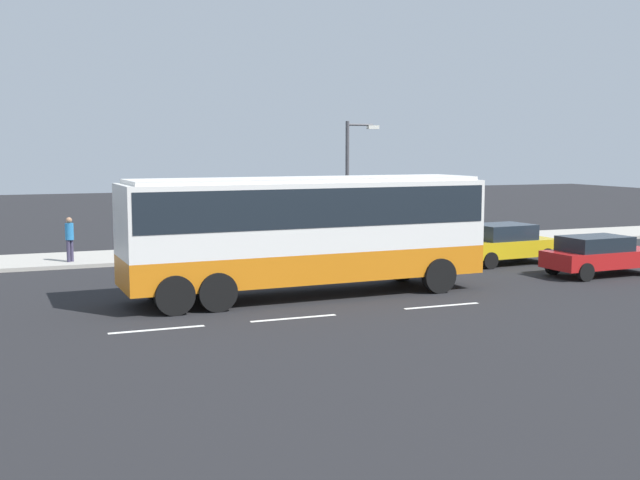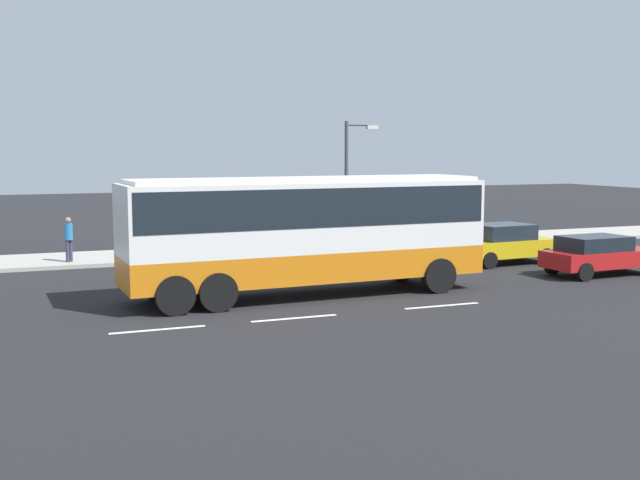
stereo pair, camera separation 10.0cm
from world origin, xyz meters
The scene contains 9 objects.
ground_plane centered at (0.00, 0.00, 0.00)m, with size 120.00×120.00×0.00m, color black.
sidewalk_curb centered at (0.00, 9.88, 0.07)m, with size 80.00×4.00×0.15m, color #A8A399.
lane_centreline centered at (-5.54, -3.31, 0.00)m, with size 22.50×0.16×0.01m.
coach_bus centered at (0.90, -0.40, 2.25)m, with size 11.25×3.05×3.63m.
car_yellow_taxi centered at (10.48, 3.14, 0.82)m, with size 4.15×2.24×1.56m.
car_red_compact centered at (11.98, -0.56, 0.76)m, with size 4.31×1.98×1.42m.
pedestrian_near_curb centered at (-5.43, 8.83, 1.15)m, with size 0.32×0.32×1.73m.
pedestrian_at_crossing centered at (4.20, 9.64, 1.06)m, with size 0.32×0.32×1.59m.
street_lamp centered at (6.21, 8.35, 3.37)m, with size 1.53×0.24×5.52m.
Camera 2 is at (-7.52, -22.69, 4.50)m, focal length 44.14 mm.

